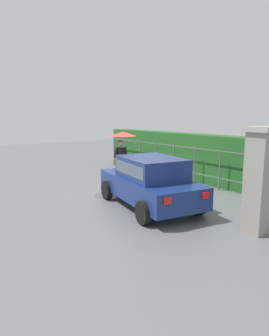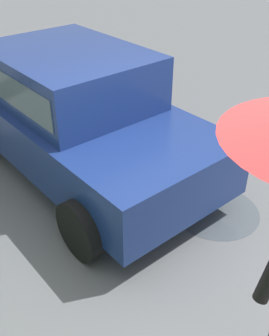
% 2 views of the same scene
% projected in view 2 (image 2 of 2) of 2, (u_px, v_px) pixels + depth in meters
% --- Properties ---
extents(ground_plane, '(40.00, 40.00, 0.00)m').
position_uv_depth(ground_plane, '(161.00, 263.00, 3.69)').
color(ground_plane, slate).
extents(car, '(3.94, 2.36, 1.48)m').
position_uv_depth(car, '(76.00, 109.00, 4.65)').
color(car, navy).
rests_on(car, ground).
extents(puddle_near, '(0.95, 0.95, 0.00)m').
position_uv_depth(puddle_near, '(215.00, 211.00, 4.33)').
color(puddle_near, '#4C545B').
rests_on(puddle_near, ground).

